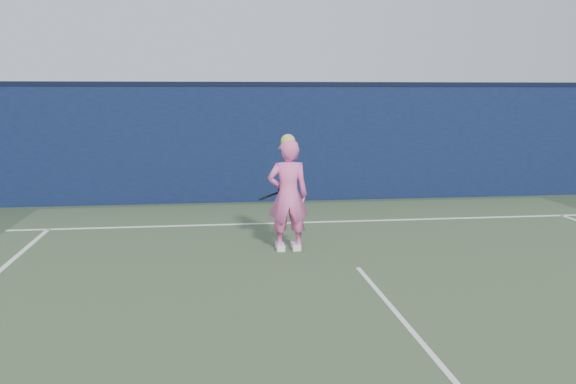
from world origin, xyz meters
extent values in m
plane|color=#2A3D25|center=(0.00, 0.00, 0.00)|extent=(80.00, 80.00, 0.00)
cube|color=#435B39|center=(0.00, -2.00, 0.00)|extent=(11.00, 16.00, 0.01)
cube|color=#0C1135|center=(0.00, 6.50, 1.25)|extent=(24.00, 0.40, 2.50)
cube|color=black|center=(0.00, 6.50, 2.55)|extent=(24.00, 0.42, 0.10)
imported|color=pink|center=(-0.82, 2.12, 0.84)|extent=(0.62, 0.41, 1.69)
sphere|color=#C6B958|center=(-0.82, 2.12, 1.66)|extent=(0.22, 0.22, 0.22)
cube|color=white|center=(-0.70, 2.12, 0.05)|extent=(0.12, 0.28, 0.10)
cube|color=white|center=(-0.94, 2.12, 0.05)|extent=(0.12, 0.28, 0.10)
torus|color=black|center=(-0.78, 2.60, 0.85)|extent=(0.31, 0.21, 0.33)
torus|color=yellow|center=(-0.78, 2.60, 0.85)|extent=(0.25, 0.17, 0.27)
cylinder|color=beige|center=(-0.78, 2.60, 0.85)|extent=(0.25, 0.16, 0.27)
cylinder|color=black|center=(-1.02, 2.56, 0.78)|extent=(0.29, 0.13, 0.11)
cylinder|color=black|center=(-1.16, 2.54, 0.74)|extent=(0.14, 0.08, 0.07)
cube|color=white|center=(0.00, 4.00, 0.01)|extent=(11.00, 0.08, 0.01)
cube|color=white|center=(0.00, -2.00, 0.01)|extent=(0.06, 6.00, 0.01)
camera|label=1|loc=(-1.97, -6.83, 2.37)|focal=38.00mm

